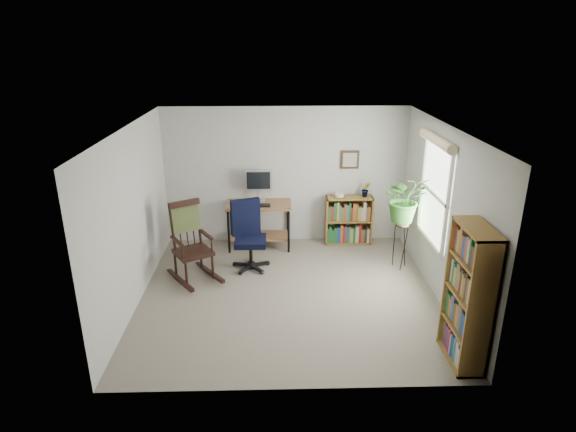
{
  "coord_description": "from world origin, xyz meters",
  "views": [
    {
      "loc": [
        -0.18,
        -6.1,
        3.48
      ],
      "look_at": [
        0.0,
        0.4,
        1.05
      ],
      "focal_mm": 30.0,
      "sensor_mm": 36.0,
      "label": 1
    }
  ],
  "objects_px": {
    "office_chair": "(250,236)",
    "low_bookshelf": "(348,220)",
    "rocking_chair": "(192,242)",
    "tall_bookshelf": "(468,296)",
    "desk": "(259,225)"
  },
  "relations": [
    {
      "from": "desk",
      "to": "rocking_chair",
      "type": "height_order",
      "value": "rocking_chair"
    },
    {
      "from": "desk",
      "to": "tall_bookshelf",
      "type": "bearing_deg",
      "value": -53.62
    },
    {
      "from": "office_chair",
      "to": "low_bookshelf",
      "type": "relative_size",
      "value": 1.29
    },
    {
      "from": "desk",
      "to": "rocking_chair",
      "type": "distance_m",
      "value": 1.54
    },
    {
      "from": "rocking_chair",
      "to": "tall_bookshelf",
      "type": "bearing_deg",
      "value": -62.82
    },
    {
      "from": "office_chair",
      "to": "low_bookshelf",
      "type": "xyz_separation_m",
      "value": [
        1.69,
        0.98,
        -0.13
      ]
    },
    {
      "from": "desk",
      "to": "office_chair",
      "type": "height_order",
      "value": "office_chair"
    },
    {
      "from": "tall_bookshelf",
      "to": "office_chair",
      "type": "bearing_deg",
      "value": 136.34
    },
    {
      "from": "desk",
      "to": "office_chair",
      "type": "distance_m",
      "value": 0.88
    },
    {
      "from": "desk",
      "to": "rocking_chair",
      "type": "relative_size",
      "value": 0.9
    },
    {
      "from": "low_bookshelf",
      "to": "tall_bookshelf",
      "type": "relative_size",
      "value": 0.53
    },
    {
      "from": "desk",
      "to": "office_chair",
      "type": "xyz_separation_m",
      "value": [
        -0.11,
        -0.86,
        0.16
      ]
    },
    {
      "from": "desk",
      "to": "low_bookshelf",
      "type": "distance_m",
      "value": 1.58
    },
    {
      "from": "office_chair",
      "to": "tall_bookshelf",
      "type": "relative_size",
      "value": 0.68
    },
    {
      "from": "rocking_chair",
      "to": "tall_bookshelf",
      "type": "xyz_separation_m",
      "value": [
        3.34,
        -2.05,
        0.21
      ]
    }
  ]
}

